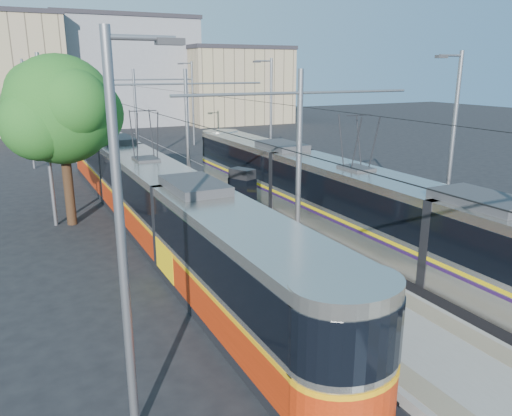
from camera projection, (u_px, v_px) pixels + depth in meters
ground at (470, 386)px, 11.86m from camera, size 160.00×160.00×0.00m
platform at (209, 208)px, 26.45m from camera, size 4.00×50.00×0.30m
tactile_strip_left at (182, 209)px, 25.78m from camera, size 0.70×50.00×0.01m
tactile_strip_right at (233, 202)px, 27.04m from camera, size 0.70×50.00×0.01m
rails at (209, 211)px, 26.49m from camera, size 8.71×70.00×0.03m
tram_left at (148, 194)px, 23.05m from camera, size 2.43×32.10×5.50m
tram_right at (354, 203)px, 20.95m from camera, size 2.43×31.09×5.50m
catenary at (229, 131)px, 22.83m from camera, size 9.20×70.00×7.00m
street_lamps at (181, 125)px, 28.81m from camera, size 15.18×38.22×8.00m
shelter at (242, 195)px, 23.23m from camera, size 1.12×1.35×2.56m
tree at (68, 111)px, 23.15m from camera, size 5.49×5.08×7.98m
building_centre at (122, 71)px, 67.66m from camera, size 18.36×14.28×13.94m
building_right at (234, 85)px, 69.04m from camera, size 14.28×10.20×10.27m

